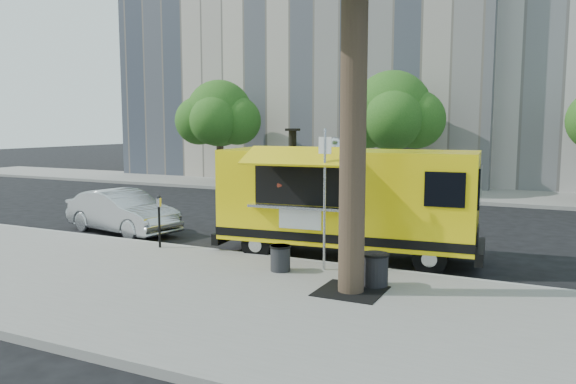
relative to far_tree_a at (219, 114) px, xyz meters
name	(u,v)px	position (x,y,z in m)	size (l,w,h in m)	color
ground	(290,254)	(10.00, -12.30, -3.78)	(120.00, 120.00, 0.00)	black
sidewalk	(197,294)	(10.00, -16.30, -3.70)	(60.00, 6.00, 0.15)	gray
curb	(273,259)	(10.00, -13.23, -3.70)	(60.00, 0.14, 0.16)	#999993
far_sidewalk	(416,193)	(10.00, 1.20, -3.70)	(60.00, 5.00, 0.15)	gray
tree_well	(351,291)	(12.60, -15.10, -3.62)	(1.20, 1.20, 0.02)	black
far_tree_a	(219,114)	(0.00, 0.00, 0.00)	(3.42, 3.42, 5.36)	#33261C
far_tree_b	(392,111)	(9.00, 0.40, 0.06)	(3.60, 3.60, 5.50)	#33261C
sign_post	(325,191)	(11.55, -13.85, -1.93)	(0.28, 0.06, 3.00)	silver
parking_meter	(159,215)	(7.00, -13.65, -2.79)	(0.11, 0.11, 1.33)	black
food_truck	(345,199)	(11.38, -12.13, -2.31)	(6.49, 3.37, 3.11)	yellow
sedan	(122,212)	(4.29, -12.01, -3.13)	(1.36, 3.91, 1.29)	#ADB0B5
trash_bin_left	(375,269)	(12.89, -14.55, -3.29)	(0.53, 0.53, 0.64)	black
trash_bin_right	(280,257)	(10.76, -14.35, -3.33)	(0.45, 0.45, 0.55)	black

